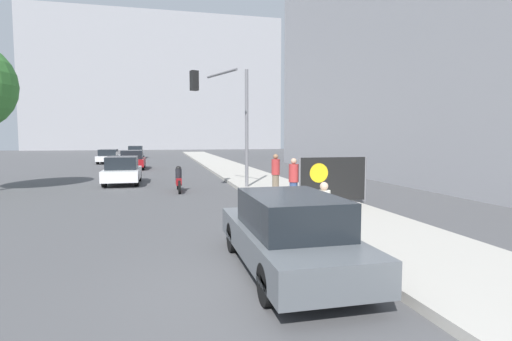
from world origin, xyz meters
The scene contains 14 objects.
ground_plane centered at (0.00, 0.00, 0.00)m, with size 160.00×160.00×0.00m, color #4F4F51.
sidewalk_curb centered at (3.49, 15.00, 0.09)m, with size 3.40×90.00×0.17m, color #B7B2A8.
building_backdrop_far centered at (-2.00, 83.89, 14.03)m, with size 52.00×12.00×28.07m.
seated_protester centered at (2.38, 3.20, 0.78)m, with size 0.92×0.77×1.16m.
jogger_on_sidewalk centered at (2.73, 6.69, 0.99)m, with size 0.34×0.34×1.61m.
pedestrian_behind centered at (2.83, 9.27, 1.01)m, with size 0.34×0.34×1.65m.
protest_banner centered at (4.11, 6.51, 1.04)m, with size 2.54×0.06×1.63m.
traffic_light_pole centered at (1.25, 11.67, 3.87)m, with size 2.76×2.53×5.47m.
parked_car_curbside centered at (0.55, 0.56, 0.73)m, with size 1.75×4.66×1.46m.
car_on_road_nearest centered at (-3.75, 15.99, 0.74)m, with size 1.79×4.15×1.49m.
car_on_road_midblock centered at (-3.92, 26.57, 0.74)m, with size 1.85×4.14×1.50m.
car_on_road_distant centered at (-6.68, 34.54, 0.69)m, with size 1.87×4.28×1.36m.
car_on_road_far_lane centered at (-4.72, 44.56, 0.74)m, with size 1.84×4.50×1.49m.
motorcycle_on_road centered at (-0.96, 12.25, 0.52)m, with size 0.28×2.21×1.20m.
Camera 1 is at (-1.73, -6.37, 2.49)m, focal length 28.00 mm.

